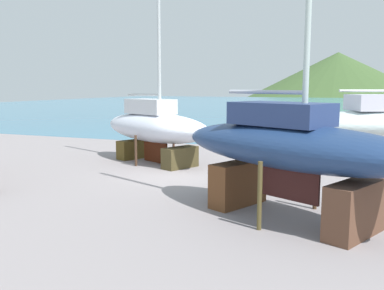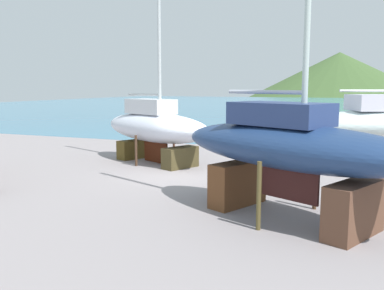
# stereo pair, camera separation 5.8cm
# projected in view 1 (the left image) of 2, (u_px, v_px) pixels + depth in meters

# --- Properties ---
(ground_plane) EXTENTS (52.54, 52.54, 0.00)m
(ground_plane) POSITION_uv_depth(u_px,v_px,m) (126.00, 200.00, 13.41)
(ground_plane) COLOR gray
(sea_water) EXTENTS (138.83, 115.99, 0.01)m
(sea_water) POSITION_uv_depth(u_px,v_px,m) (317.00, 106.00, 79.01)
(sea_water) COLOR teal
(sea_water) RESTS_ON ground
(headland_hill) EXTENTS (150.81, 150.81, 37.82)m
(headland_hill) POSITION_uv_depth(u_px,v_px,m) (336.00, 94.00, 190.49)
(headland_hill) COLOR #405C2F
(headland_hill) RESTS_ON ground
(sailboat_mid_port) EXTENTS (7.19, 4.78, 11.93)m
(sailboat_mid_port) POSITION_uv_depth(u_px,v_px,m) (155.00, 127.00, 19.80)
(sailboat_mid_port) COLOR #493E22
(sailboat_mid_port) RESTS_ON ground
(sailboat_large_starboard) EXTENTS (7.78, 5.43, 12.85)m
(sailboat_large_starboard) POSITION_uv_depth(u_px,v_px,m) (290.00, 148.00, 11.33)
(sailboat_large_starboard) COLOR brown
(sailboat_large_starboard) RESTS_ON ground
(worker) EXTENTS (0.50, 0.40, 1.74)m
(worker) POSITION_uv_depth(u_px,v_px,m) (249.00, 149.00, 18.22)
(worker) COLOR #2A714F
(worker) RESTS_ON ground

